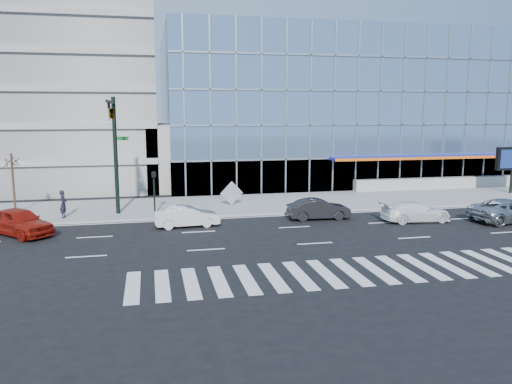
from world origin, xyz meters
TOP-DOWN VIEW (x-y plane):
  - ground at (0.00, 0.00)m, footprint 160.00×160.00m
  - sidewalk at (0.00, 8.00)m, footprint 120.00×8.00m
  - theatre_building at (14.00, 26.00)m, footprint 42.00×26.00m
  - parking_garage at (-20.00, 26.00)m, footprint 24.00×24.00m
  - ramp_block at (-6.00, 18.00)m, footprint 6.00×8.00m
  - tower_backdrop at (-30.00, 70.00)m, footprint 14.00×14.00m
  - retaining_wall at (24.00, 11.60)m, footprint 30.00×0.80m
  - traffic_signal at (-11.00, 4.57)m, footprint 1.14×5.74m
  - ped_signal_post at (-8.50, 4.94)m, footprint 0.30×0.33m
  - street_tree_near at (-18.00, 7.50)m, footprint 1.10×1.10m
  - silver_suv at (14.26, -1.44)m, footprint 5.65×3.08m
  - white_suv at (8.26, -0.11)m, footprint 4.64×2.02m
  - white_sedan at (-6.57, 1.54)m, footprint 4.13×1.74m
  - dark_sedan at (2.26, 1.90)m, footprint 4.26×1.63m
  - red_sedan at (-16.30, 1.37)m, footprint 4.70×4.72m
  - pedestrian at (-14.46, 5.27)m, footprint 0.52×0.73m
  - tilted_panel at (-2.77, 7.35)m, footprint 1.80×0.48m

SIDE VIEW (x-z plane):
  - ground at x=0.00m, z-range 0.00..0.00m
  - sidewalk at x=0.00m, z-range 0.00..0.15m
  - retaining_wall at x=24.00m, z-range 0.15..1.15m
  - white_suv at x=8.26m, z-range 0.00..1.33m
  - white_sedan at x=-6.57m, z-range 0.00..1.33m
  - dark_sedan at x=2.26m, z-range 0.00..1.38m
  - silver_suv at x=14.26m, z-range 0.00..1.50m
  - red_sedan at x=-16.30m, z-range 0.00..1.62m
  - tilted_panel at x=-2.77m, z-range 0.15..1.99m
  - pedestrian at x=-14.46m, z-range 0.15..2.01m
  - ped_signal_post at x=-8.50m, z-range 0.64..3.64m
  - ramp_block at x=-6.00m, z-range 0.00..6.00m
  - street_tree_near at x=-18.00m, z-range 1.66..5.89m
  - traffic_signal at x=-11.00m, z-range 2.16..10.16m
  - theatre_building at x=14.00m, z-range 0.00..15.00m
  - parking_garage at x=-20.00m, z-range 0.00..20.00m
  - tower_backdrop at x=-30.00m, z-range 0.00..48.00m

